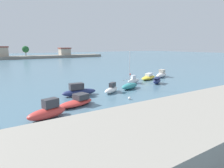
# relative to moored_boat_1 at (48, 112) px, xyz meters

# --- Properties ---
(ground_plane) EXTENTS (400.00, 400.00, 0.00)m
(ground_plane) POSITION_rel_moored_boat_1_xyz_m (6.27, -4.73, -0.69)
(ground_plane) COLOR slate
(seawall_embankment) EXTENTS (94.04, 7.94, 2.65)m
(seawall_embankment) POSITION_rel_moored_boat_1_xyz_m (6.27, -11.49, 0.63)
(seawall_embankment) COLOR gray
(seawall_embankment) RESTS_ON ground
(moored_boat_1) EXTENTS (4.58, 2.71, 2.01)m
(moored_boat_1) POSITION_rel_moored_boat_1_xyz_m (0.00, 0.00, 0.00)
(moored_boat_1) COLOR #C63833
(moored_boat_1) RESTS_ON ground
(moored_boat_2) EXTENTS (5.30, 3.15, 1.43)m
(moored_boat_2) POSITION_rel_moored_boat_1_xyz_m (4.30, 2.44, -0.19)
(moored_boat_2) COLOR #C63833
(moored_boat_2) RESTS_ON ground
(moored_boat_3) EXTENTS (5.41, 2.14, 1.93)m
(moored_boat_3) POSITION_rel_moored_boat_1_xyz_m (6.55, 7.03, -0.02)
(moored_boat_3) COLOR navy
(moored_boat_3) RESTS_ON ground
(moored_boat_4) EXTENTS (3.95, 2.95, 1.60)m
(moored_boat_4) POSITION_rel_moored_boat_1_xyz_m (11.75, 5.95, -0.14)
(moored_boat_4) COLOR white
(moored_boat_4) RESTS_ON ground
(moored_boat_5) EXTENTS (4.47, 2.86, 6.52)m
(moored_boat_5) POSITION_rel_moored_boat_1_xyz_m (15.97, 6.62, -0.17)
(moored_boat_5) COLOR teal
(moored_boat_5) RESTS_ON ground
(moored_boat_6) EXTENTS (3.37, 1.48, 1.65)m
(moored_boat_6) POSITION_rel_moored_boat_1_xyz_m (19.74, 10.16, -0.11)
(moored_boat_6) COLOR white
(moored_boat_6) RESTS_ON ground
(moored_boat_7) EXTENTS (3.40, 2.48, 1.20)m
(moored_boat_7) POSITION_rel_moored_boat_1_xyz_m (23.47, 7.43, -0.11)
(moored_boat_7) COLOR navy
(moored_boat_7) RESTS_ON ground
(moored_boat_8) EXTENTS (5.89, 3.98, 1.36)m
(moored_boat_8) POSITION_rel_moored_boat_1_xyz_m (25.67, 12.19, -0.22)
(moored_boat_8) COLOR yellow
(moored_boat_8) RESTS_ON ground
(moored_boat_9) EXTENTS (5.54, 3.67, 1.81)m
(moored_boat_9) POSITION_rel_moored_boat_1_xyz_m (30.49, 12.81, -0.04)
(moored_boat_9) COLOR white
(moored_boat_9) RESTS_ON ground
(mooring_buoy_0) EXTENTS (0.29, 0.29, 0.29)m
(mooring_buoy_0) POSITION_rel_moored_boat_1_xyz_m (4.69, -2.93, -0.55)
(mooring_buoy_0) COLOR white
(mooring_buoy_0) RESTS_ON ground
(mooring_buoy_1) EXTENTS (0.41, 0.41, 0.41)m
(mooring_buoy_1) POSITION_rel_moored_boat_1_xyz_m (26.21, 19.55, -0.49)
(mooring_buoy_1) COLOR red
(mooring_buoy_1) RESTS_ON ground
(mooring_buoy_2) EXTENTS (0.39, 0.39, 0.39)m
(mooring_buoy_2) POSITION_rel_moored_boat_1_xyz_m (11.62, 1.08, -0.50)
(mooring_buoy_2) COLOR white
(mooring_buoy_2) RESTS_ON ground
(distant_shoreline) EXTENTS (112.96, 10.89, 7.63)m
(distant_shoreline) POSITION_rel_moored_boat_1_xyz_m (3.46, 103.92, 1.06)
(distant_shoreline) COLOR gray
(distant_shoreline) RESTS_ON ground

